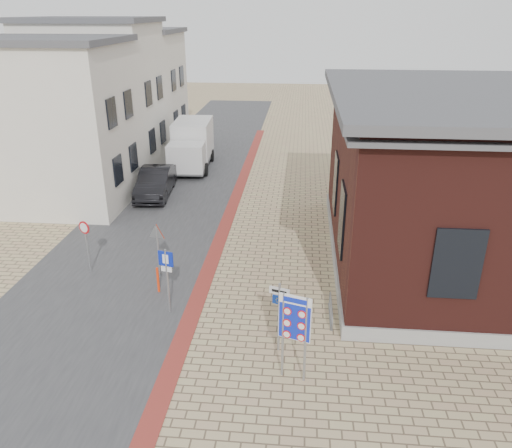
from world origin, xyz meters
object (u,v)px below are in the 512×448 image
at_px(sedan, 155,182).
at_px(border_sign, 295,320).
at_px(bollard, 158,280).
at_px(parking_sign, 167,271).
at_px(essen_sign, 279,307).
at_px(box_truck, 192,145).

distance_m(sedan, border_sign, 16.35).
bearing_deg(bollard, parking_sign, -60.07).
bearing_deg(bollard, essen_sign, -33.38).
bearing_deg(bollard, box_truck, 97.46).
xyz_separation_m(essen_sign, parking_sign, (-3.77, 1.70, 0.10)).
bearing_deg(essen_sign, parking_sign, 173.19).
bearing_deg(parking_sign, box_truck, 112.90).
bearing_deg(bollard, sedan, 106.18).
distance_m(sedan, box_truck, 5.54).
height_order(sedan, border_sign, border_sign).
bearing_deg(essen_sign, bollard, 164.08).
bearing_deg(border_sign, bollard, 157.20).
bearing_deg(border_sign, box_truck, 126.76).
distance_m(box_truck, bollard, 15.68).
distance_m(box_truck, parking_sign, 17.01).
height_order(border_sign, bollard, border_sign).
relative_size(sedan, border_sign, 1.75).
relative_size(parking_sign, bollard, 2.40).
relative_size(box_truck, border_sign, 2.16).
relative_size(essen_sign, parking_sign, 0.97).
relative_size(border_sign, parking_sign, 1.12).
height_order(border_sign, parking_sign, border_sign).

